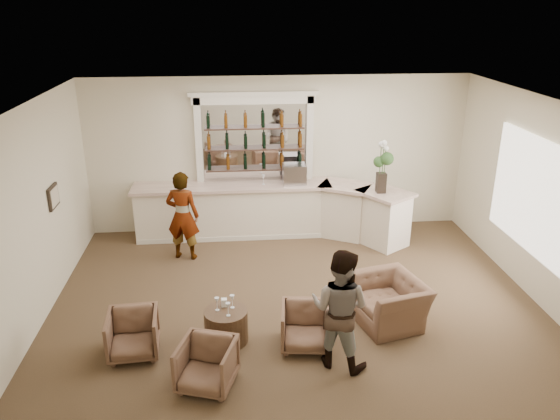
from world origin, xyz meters
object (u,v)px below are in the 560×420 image
object	(u,v)px
armchair_far	(389,301)
espresso_machine	(294,174)
cocktail_table	(226,326)
guest	(340,309)
sommelier	(183,216)
bar_counter	(273,211)
flower_vase	(382,163)
armchair_center	(207,365)
armchair_right	(305,327)
armchair_left	(133,334)

from	to	relation	value
armchair_far	espresso_machine	distance (m)	3.84
cocktail_table	armchair_far	distance (m)	2.53
guest	armchair_far	world-z (taller)	guest
sommelier	espresso_machine	bearing A→B (deg)	-142.33
bar_counter	sommelier	size ratio (longest dim) A/B	3.27
flower_vase	cocktail_table	bearing A→B (deg)	-134.48
armchair_center	flower_vase	size ratio (longest dim) A/B	0.67
armchair_center	armchair_far	bearing A→B (deg)	42.74
cocktail_table	armchair_right	xyz separation A→B (m)	(1.13, -0.23, 0.07)
sommelier	guest	world-z (taller)	sommelier
bar_counter	armchair_left	distance (m)	4.59
bar_counter	armchair_right	size ratio (longest dim) A/B	8.13
bar_counter	cocktail_table	xyz separation A→B (m)	(-0.98, -3.77, -0.32)
bar_counter	armchair_right	bearing A→B (deg)	-87.77
flower_vase	sommelier	bearing A→B (deg)	-176.23
armchair_left	flower_vase	bearing A→B (deg)	33.21
armchair_left	espresso_machine	world-z (taller)	espresso_machine
sommelier	armchair_center	xyz separation A→B (m)	(0.56, -3.88, -0.55)
bar_counter	flower_vase	distance (m)	2.49
bar_counter	armchair_center	size ratio (longest dim) A/B	8.06
cocktail_table	sommelier	xyz separation A→B (m)	(-0.81, 2.89, 0.62)
sommelier	armchair_left	bearing A→B (deg)	95.59
armchair_center	armchair_far	distance (m)	3.04
sommelier	armchair_right	distance (m)	3.72
cocktail_table	espresso_machine	distance (m)	4.24
bar_counter	cocktail_table	distance (m)	3.91
cocktail_table	sommelier	world-z (taller)	sommelier
bar_counter	sommelier	xyz separation A→B (m)	(-1.79, -0.88, 0.30)
sommelier	cocktail_table	bearing A→B (deg)	120.31
armchair_left	espresso_machine	size ratio (longest dim) A/B	1.51
armchair_right	espresso_machine	bearing A→B (deg)	92.34
bar_counter	flower_vase	world-z (taller)	flower_vase
bar_counter	armchair_far	world-z (taller)	bar_counter
sommelier	armchair_center	distance (m)	3.96
armchair_left	armchair_center	size ratio (longest dim) A/B	1.00
guest	armchair_left	distance (m)	2.92
bar_counter	espresso_machine	world-z (taller)	espresso_machine
bar_counter	guest	world-z (taller)	guest
bar_counter	cocktail_table	world-z (taller)	bar_counter
sommelier	armchair_center	size ratio (longest dim) A/B	2.47
sommelier	armchair_left	size ratio (longest dim) A/B	2.46
guest	armchair_far	distance (m)	1.46
guest	armchair_far	bearing A→B (deg)	-104.28
armchair_center	espresso_machine	xyz separation A→B (m)	(1.68, 4.84, 1.03)
sommelier	espresso_machine	distance (m)	2.49
guest	armchair_left	size ratio (longest dim) A/B	2.41
sommelier	armchair_far	distance (m)	4.25
guest	armchair_center	size ratio (longest dim) A/B	2.42
armchair_center	flower_vase	world-z (taller)	flower_vase
armchair_left	armchair_right	bearing A→B (deg)	-4.72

